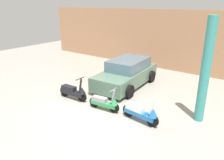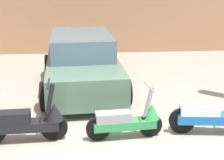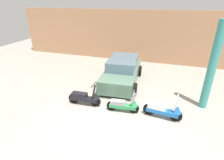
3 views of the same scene
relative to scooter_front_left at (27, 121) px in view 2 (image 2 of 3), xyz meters
name	(u,v)px [view 2 (image 2 of 3)]	position (x,y,z in m)	size (l,w,h in m)	color
ground_plane	(106,155)	(1.33, -0.58, -0.37)	(28.00, 28.00, 0.00)	#9E998E
wall_back	(94,1)	(1.33, 6.76, 1.46)	(19.60, 0.12, 3.67)	tan
scooter_front_left	(27,121)	(0.00, 0.00, 0.00)	(1.51, 0.54, 1.05)	black
scooter_front_right	(128,120)	(1.75, -0.01, -0.04)	(1.37, 0.49, 0.95)	black
scooter_front_center	(215,114)	(3.34, 0.05, 0.00)	(1.52, 0.55, 1.06)	black
car_rear_left	(82,63)	(0.93, 2.80, 0.28)	(2.15, 4.11, 1.36)	#51705B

